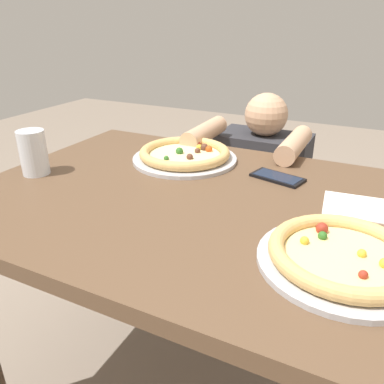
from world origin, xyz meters
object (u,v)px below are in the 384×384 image
Objects in this scene: pizza_far at (185,155)px; water_cup_clear at (33,152)px; pizza_near at (343,256)px; cell_phone at (277,177)px; diner_seated at (258,206)px.

water_cup_clear is (-0.35, -0.30, 0.05)m from pizza_far.
pizza_near is 2.41× the size of water_cup_clear.
pizza_far is at bearing 143.98° from pizza_near.
pizza_far is 0.32m from cell_phone.
diner_seated is at bearing 72.68° from pizza_far.
pizza_near is 0.99m from diner_seated.
pizza_far is 0.38× the size of diner_seated.
pizza_near is at bearing -59.02° from cell_phone.
cell_phone is (-0.22, 0.37, -0.02)m from pizza_near.
diner_seated reaches higher than pizza_far.
diner_seated is at bearing 111.02° from cell_phone.
cell_phone is at bearing -3.74° from pizza_far.
water_cup_clear is 0.73m from cell_phone.
diner_seated reaches higher than water_cup_clear.
diner_seated is (0.49, 0.75, -0.41)m from water_cup_clear.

